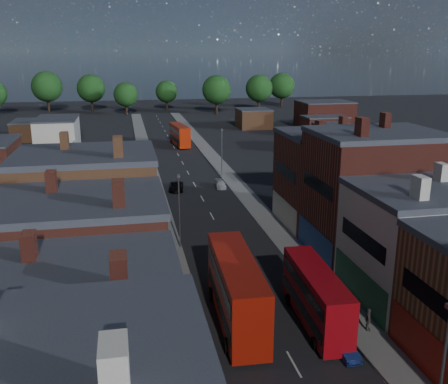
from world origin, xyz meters
name	(u,v)px	position (x,y,z in m)	size (l,w,h in m)	color
pavement_west	(156,197)	(-6.50, 50.00, 0.06)	(3.00, 200.00, 0.12)	gray
pavement_east	(243,192)	(6.50, 50.00, 0.06)	(3.00, 200.00, 0.12)	gray
lamp_post_1	(443,365)	(5.20, 0.00, 4.70)	(0.25, 0.70, 8.12)	slate
lamp_post_2	(179,207)	(-5.20, 30.00, 4.70)	(0.25, 0.70, 8.12)	slate
lamp_post_3	(222,149)	(5.20, 60.00, 4.70)	(0.25, 0.70, 8.12)	slate
bus_0	(236,289)	(-2.64, 14.06, 2.84)	(3.46, 12.30, 5.27)	#A61609
bus_1	(316,296)	(3.29, 12.64, 2.39)	(2.91, 10.33, 4.42)	#AF0A12
bus_2	(180,135)	(1.50, 89.67, 2.50)	(3.56, 10.93, 4.63)	#AC2007
car_1	(345,348)	(3.80, 8.35, 0.54)	(1.14, 3.27, 1.08)	navy
car_2	(176,187)	(-3.20, 53.05, 0.62)	(2.06, 4.47, 1.24)	black
car_3	(221,184)	(3.71, 53.30, 0.53)	(1.48, 3.65, 1.06)	silver
ped_3	(368,320)	(6.79, 10.80, 1.02)	(1.05, 0.48, 1.79)	#555049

